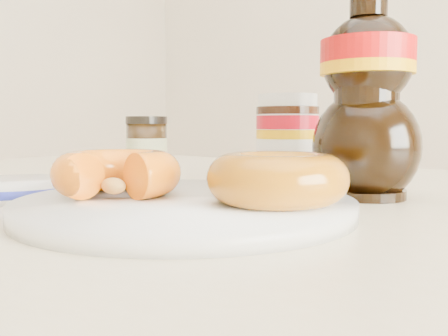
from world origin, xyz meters
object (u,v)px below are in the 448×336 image
Objects in this scene: dining_table at (208,267)px; plate at (186,206)px; dark_jar at (147,150)px; donut_whole at (277,178)px; donut_bitten at (117,173)px; blue_rim_saucer at (16,187)px; syrup_bottle at (366,92)px; nutella_jar at (287,135)px.

plate is at bearing -56.86° from dining_table.
plate is 3.28× the size of dark_jar.
plate is at bearing -162.24° from donut_whole.
donut_bitten is 0.72× the size of blue_rim_saucer.
donut_bitten is at bearing -159.56° from donut_whole.
dark_jar is at bearing -170.20° from syrup_bottle.
dining_table is 9.31× the size of blue_rim_saucer.
dining_table is 0.22m from blue_rim_saucer.
donut_bitten is 0.16m from blue_rim_saucer.
nutella_jar is (0.02, 0.14, 0.14)m from dining_table.
dining_table is at bearing -96.52° from nutella_jar.
plate is 1.83× the size of blue_rim_saucer.
dining_table is at bearing 45.73° from blue_rim_saucer.
nutella_jar is 1.33× the size of dark_jar.
blue_rim_saucer reaches higher than plate.
donut_whole is at bearing 10.72° from blue_rim_saucer.
donut_bitten is 0.26m from syrup_bottle.
nutella_jar reaches higher than donut_bitten.
dining_table is 0.16m from plate.
donut_whole is 0.29m from dark_jar.
syrup_bottle is 0.28m from dark_jar.
plate reaches higher than dining_table.
dark_jar is (-0.14, -0.11, -0.02)m from nutella_jar.
dining_table is at bearing 123.14° from plate.
donut_bitten reaches higher than blue_rim_saucer.
dark_jar is at bearing 140.94° from donut_bitten.
syrup_bottle reaches higher than dining_table.
donut_bitten is 0.14m from donut_whole.
dining_table is 6.58× the size of syrup_bottle.
dark_jar is (-0.27, -0.05, -0.07)m from syrup_bottle.
syrup_bottle is (0.13, 0.21, 0.07)m from donut_bitten.
donut_whole is 0.97× the size of nutella_jar.
donut_whole is at bearing -90.45° from syrup_bottle.
nutella_jar is at bearing 83.48° from dining_table.
plate is 0.24m from dark_jar.
syrup_bottle reaches higher than blue_rim_saucer.
plate is 2.53× the size of donut_bitten.
nutella_jar reaches higher than dark_jar.
blue_rim_saucer reaches higher than dining_table.
dark_jar reaches higher than donut_whole.
donut_whole reaches higher than blue_rim_saucer.
blue_rim_saucer is at bearing -171.80° from plate.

